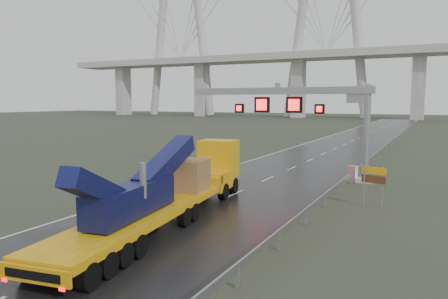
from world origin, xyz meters
The scene contains 7 objects.
ground centered at (0.00, 0.00, 0.00)m, with size 400.00×400.00×0.00m, color #333827.
road centered at (0.00, 40.00, 0.01)m, with size 11.00×200.00×0.02m, color black.
guardrail centered at (6.10, 30.00, 0.70)m, with size 0.20×140.00×1.40m, color gray, non-canonical shape.
sign_gantry centered at (2.10, 17.99, 5.61)m, with size 14.90×1.20×7.42m.
heavy_haul_truck centered at (-0.44, 3.82, 1.62)m, with size 4.86×17.95×4.18m.
exit_sign_pair centered at (8.49, 10.16, 1.65)m, with size 1.35×0.38×2.36m.
striped_barrier centered at (6.00, 17.98, 0.59)m, with size 0.70×0.38×1.19m, color red.
Camera 1 is at (11.67, -15.23, 5.99)m, focal length 35.00 mm.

